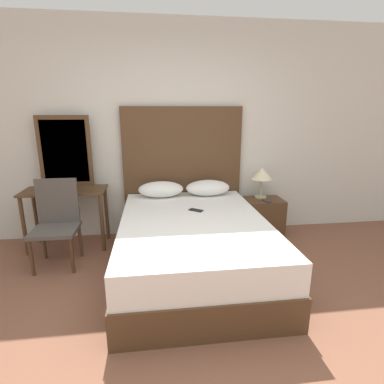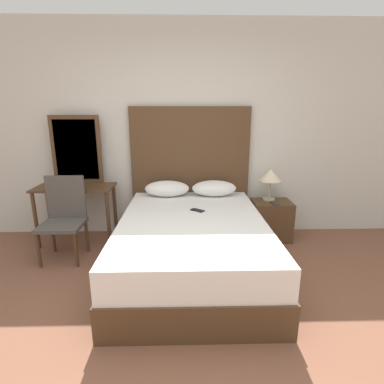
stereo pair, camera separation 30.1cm
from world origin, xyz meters
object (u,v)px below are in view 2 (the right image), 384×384
(nightstand, at_px, (271,220))
(chair, at_px, (64,214))
(bed, at_px, (192,246))
(table_lamp, at_px, (270,176))
(phone_on_bed, at_px, (197,210))
(vanity_desk, at_px, (75,197))
(phone_on_nightstand, at_px, (275,203))

(nightstand, distance_m, chair, 2.51)
(bed, relative_size, chair, 2.25)
(table_lamp, xyz_separation_m, chair, (-2.44, -0.48, -0.32))
(phone_on_bed, xyz_separation_m, nightstand, (0.97, 0.55, -0.33))
(bed, height_order, vanity_desk, vanity_desk)
(table_lamp, height_order, vanity_desk, table_lamp)
(phone_on_bed, height_order, table_lamp, table_lamp)
(phone_on_nightstand, distance_m, chair, 2.48)
(table_lamp, bearing_deg, bed, -139.26)
(nightstand, height_order, vanity_desk, vanity_desk)
(bed, xyz_separation_m, nightstand, (1.04, 0.80, -0.03))
(phone_on_bed, relative_size, vanity_desk, 0.17)
(phone_on_bed, bearing_deg, bed, -104.00)
(nightstand, xyz_separation_m, table_lamp, (-0.02, 0.07, 0.57))
(table_lamp, bearing_deg, phone_on_bed, -146.83)
(bed, xyz_separation_m, phone_on_bed, (0.06, 0.25, 0.30))
(phone_on_bed, bearing_deg, nightstand, 29.33)
(nightstand, distance_m, vanity_desk, 2.49)
(phone_on_bed, bearing_deg, vanity_desk, 160.34)
(table_lamp, relative_size, phone_on_nightstand, 2.60)
(vanity_desk, bearing_deg, phone_on_nightstand, -1.80)
(nightstand, bearing_deg, phone_on_bed, -150.67)
(nightstand, xyz_separation_m, chair, (-2.46, -0.40, 0.25))
(nightstand, relative_size, vanity_desk, 0.54)
(phone_on_bed, distance_m, chair, 1.50)
(nightstand, height_order, phone_on_nightstand, phone_on_nightstand)
(table_lamp, height_order, phone_on_nightstand, table_lamp)
(phone_on_bed, distance_m, nightstand, 1.16)
(phone_on_nightstand, height_order, vanity_desk, vanity_desk)
(chair, bearing_deg, phone_on_bed, -5.50)
(phone_on_bed, relative_size, chair, 0.18)
(phone_on_bed, xyz_separation_m, table_lamp, (0.95, 0.62, 0.24))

